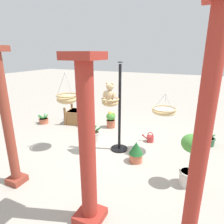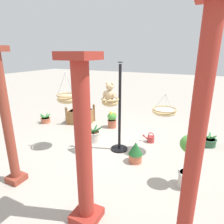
% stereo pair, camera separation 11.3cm
% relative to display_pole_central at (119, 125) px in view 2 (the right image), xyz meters
% --- Properties ---
extents(ground_plane, '(40.00, 40.00, 0.00)m').
position_rel_display_pole_central_xyz_m(ground_plane, '(0.15, 0.06, -0.69)').
color(ground_plane, '#A8A093').
extents(display_pole_central, '(0.44, 0.44, 2.28)m').
position_rel_display_pole_central_xyz_m(display_pole_central, '(0.00, 0.00, 0.00)').
color(display_pole_central, black).
rests_on(display_pole_central, ground).
extents(hanging_basket_with_teddy, '(0.43, 0.43, 0.53)m').
position_rel_display_pole_central_xyz_m(hanging_basket_with_teddy, '(0.15, 0.25, 0.67)').
color(hanging_basket_with_teddy, tan).
extents(teddy_bear, '(0.33, 0.30, 0.48)m').
position_rel_display_pole_central_xyz_m(teddy_bear, '(0.15, 0.27, 0.87)').
color(teddy_bear, tan).
extents(hanging_basket_left_high, '(0.59, 0.59, 0.53)m').
position_rel_display_pole_central_xyz_m(hanging_basket_left_high, '(-1.04, -0.30, 0.43)').
color(hanging_basket_left_high, tan).
extents(hanging_basket_right_low, '(0.53, 0.53, 0.79)m').
position_rel_display_pole_central_xyz_m(hanging_basket_right_low, '(1.22, 0.51, 0.70)').
color(hanging_basket_right_low, tan).
extents(greenhouse_pillar_left, '(0.33, 0.33, 2.60)m').
position_rel_display_pole_central_xyz_m(greenhouse_pillar_left, '(1.33, 2.12, 0.56)').
color(greenhouse_pillar_left, brown).
rests_on(greenhouse_pillar_left, ground).
extents(greenhouse_pillar_right, '(0.44, 0.44, 2.50)m').
position_rel_display_pole_central_xyz_m(greenhouse_pillar_right, '(-0.46, 2.28, 0.51)').
color(greenhouse_pillar_right, '#9E2D23').
rests_on(greenhouse_pillar_right, ground).
extents(greenhouse_pillar_far_back, '(0.33, 0.33, 3.01)m').
position_rel_display_pole_central_xyz_m(greenhouse_pillar_far_back, '(-1.86, 2.30, 0.76)').
color(greenhouse_pillar_far_back, '#9E2D23').
rests_on(greenhouse_pillar_far_back, ground).
extents(wooden_planter_box, '(1.01, 0.86, 0.65)m').
position_rel_display_pole_central_xyz_m(wooden_planter_box, '(2.11, -1.26, -0.43)').
color(wooden_planter_box, olive).
rests_on(wooden_planter_box, ground).
extents(potted_plant_fern_front, '(0.43, 0.43, 0.35)m').
position_rel_display_pole_central_xyz_m(potted_plant_fern_front, '(-2.13, -1.30, -0.56)').
color(potted_plant_fern_front, '#2D5638').
rests_on(potted_plant_fern_front, ground).
extents(potted_plant_flowering_red, '(0.34, 0.34, 0.51)m').
position_rel_display_pole_central_xyz_m(potted_plant_flowering_red, '(-0.59, 0.40, -0.43)').
color(potted_plant_flowering_red, '#BC6042').
rests_on(potted_plant_flowering_red, ground).
extents(potted_plant_bushy_green, '(0.40, 0.40, 1.06)m').
position_rel_display_pole_central_xyz_m(potted_plant_bushy_green, '(-1.77, 0.78, -0.09)').
color(potted_plant_bushy_green, beige).
rests_on(potted_plant_bushy_green, ground).
extents(potted_plant_small_succulent, '(0.48, 0.44, 0.34)m').
position_rel_display_pole_central_xyz_m(potted_plant_small_succulent, '(3.28, -0.69, -0.57)').
color(potted_plant_small_succulent, '#BC6042').
rests_on(potted_plant_small_succulent, ground).
extents(potted_plant_conical_shrub, '(0.32, 0.32, 0.57)m').
position_rel_display_pole_central_xyz_m(potted_plant_conical_shrub, '(0.87, -1.35, -0.41)').
color(potted_plant_conical_shrub, '#AD563D').
rests_on(potted_plant_conical_shrub, ground).
extents(potted_plant_trailing_ivy, '(0.46, 0.50, 0.45)m').
position_rel_display_pole_central_xyz_m(potted_plant_trailing_ivy, '(0.87, -0.15, -0.51)').
color(potted_plant_trailing_ivy, beige).
rests_on(potted_plant_trailing_ivy, ground).
extents(watering_can, '(0.35, 0.20, 0.30)m').
position_rel_display_pole_central_xyz_m(watering_can, '(-0.63, -0.80, -0.59)').
color(watering_can, '#B23333').
rests_on(watering_can, ground).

